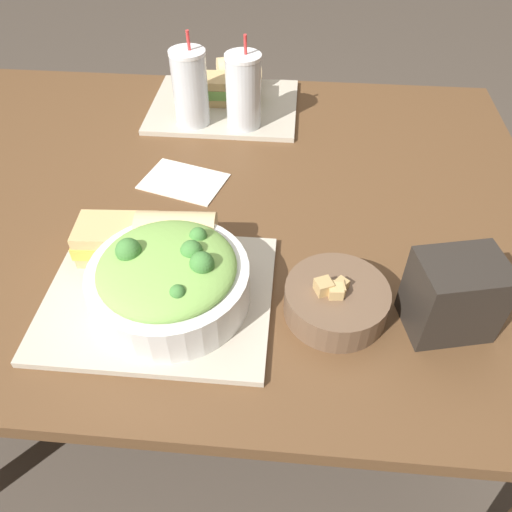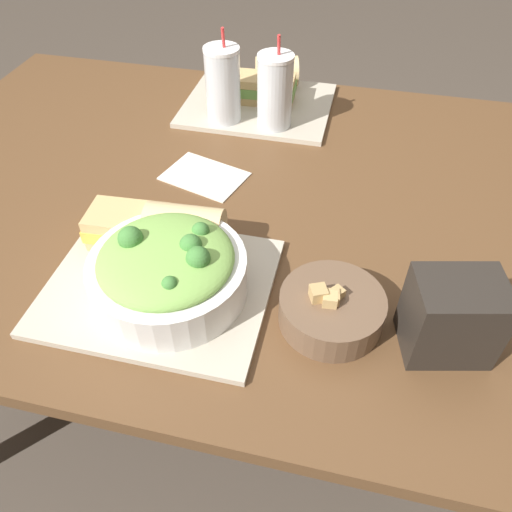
{
  "view_description": "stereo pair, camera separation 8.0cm",
  "coord_description": "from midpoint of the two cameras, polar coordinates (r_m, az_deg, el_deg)",
  "views": [
    {
      "loc": [
        0.21,
        -0.81,
        1.4
      ],
      "look_at": [
        0.16,
        -0.25,
        0.84
      ],
      "focal_mm": 35.0,
      "sensor_mm": 36.0,
      "label": 1
    },
    {
      "loc": [
        0.28,
        -0.8,
        1.4
      ],
      "look_at": [
        0.16,
        -0.25,
        0.84
      ],
      "focal_mm": 35.0,
      "sensor_mm": 36.0,
      "label": 2
    }
  ],
  "objects": [
    {
      "name": "drink_cup_dark",
      "position": [
        1.23,
        -1.85,
        18.68
      ],
      "size": [
        0.08,
        0.08,
        0.22
      ],
      "color": "silver",
      "rests_on": "tray_far"
    },
    {
      "name": "soup_bowl",
      "position": [
        0.79,
        11.5,
        -6.02
      ],
      "size": [
        0.16,
        0.16,
        0.07
      ],
      "color": "brown",
      "rests_on": "dining_table"
    },
    {
      "name": "sandwich_near",
      "position": [
        0.91,
        -11.97,
        3.16
      ],
      "size": [
        0.15,
        0.09,
        0.06
      ],
      "rotation": [
        0.0,
        0.0,
        0.06
      ],
      "color": "tan",
      "rests_on": "tray_near"
    },
    {
      "name": "salad_bowl",
      "position": [
        0.79,
        -7.25,
        -1.65
      ],
      "size": [
        0.25,
        0.25,
        0.12
      ],
      "color": "white",
      "rests_on": "tray_near"
    },
    {
      "name": "chip_bag",
      "position": [
        0.79,
        24.23,
        -6.53
      ],
      "size": [
        0.14,
        0.12,
        0.13
      ],
      "rotation": [
        0.0,
        0.0,
        0.23
      ],
      "color": "#28231E",
      "rests_on": "dining_table"
    },
    {
      "name": "napkin_folded",
      "position": [
        1.08,
        -3.8,
        9.01
      ],
      "size": [
        0.19,
        0.16,
        0.0
      ],
      "color": "silver",
      "rests_on": "dining_table"
    },
    {
      "name": "sandwich_far",
      "position": [
        1.33,
        2.79,
        18.51
      ],
      "size": [
        0.16,
        0.09,
        0.06
      ],
      "rotation": [
        0.0,
        0.0,
        0.04
      ],
      "color": "tan",
      "rests_on": "tray_far"
    },
    {
      "name": "drink_cup_red",
      "position": [
        1.21,
        4.15,
        17.97
      ],
      "size": [
        0.08,
        0.08,
        0.21
      ],
      "color": "silver",
      "rests_on": "tray_far"
    },
    {
      "name": "baguette_far",
      "position": [
        1.41,
        4.2,
        20.23
      ],
      "size": [
        0.13,
        0.1,
        0.08
      ],
      "rotation": [
        0.0,
        0.0,
        1.85
      ],
      "color": "#DBBC84",
      "rests_on": "tray_far"
    },
    {
      "name": "tray_near",
      "position": [
        0.85,
        -8.33,
        -3.55
      ],
      "size": [
        0.37,
        0.3,
        0.01
      ],
      "color": "#BCB29E",
      "rests_on": "dining_table"
    },
    {
      "name": "dining_table",
      "position": [
        1.11,
        -2.93,
        4.12
      ],
      "size": [
        1.44,
        1.06,
        0.77
      ],
      "color": "brown",
      "rests_on": "ground_plane"
    },
    {
      "name": "ground_plane",
      "position": [
        1.63,
        -2.04,
        -14.39
      ],
      "size": [
        12.0,
        12.0,
        0.0
      ],
      "primitive_type": "plane",
      "color": "#4C4238"
    },
    {
      "name": "tray_far",
      "position": [
        1.34,
        2.0,
        16.81
      ],
      "size": [
        0.37,
        0.3,
        0.01
      ],
      "color": "#BCB29E",
      "rests_on": "dining_table"
    },
    {
      "name": "baguette_near",
      "position": [
        0.88,
        -5.45,
        3.25
      ],
      "size": [
        0.14,
        0.09,
        0.08
      ],
      "rotation": [
        0.0,
        0.0,
        1.63
      ],
      "color": "#DBBC84",
      "rests_on": "tray_near"
    }
  ]
}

